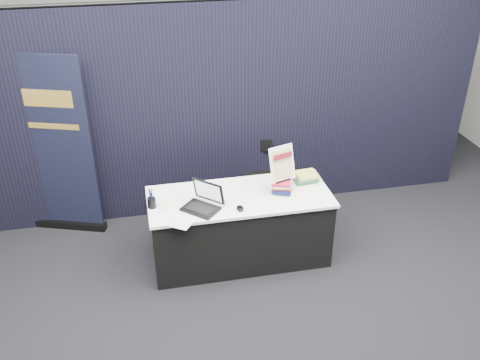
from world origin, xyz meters
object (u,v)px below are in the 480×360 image
laptop (200,202)px  stacking_chair (259,173)px  book_stack_tall (282,187)px  pullup_banner (57,157)px  display_table (240,227)px  info_sign (282,164)px  book_stack_short (306,177)px

laptop → stacking_chair: 1.36m
laptop → book_stack_tall: size_ratio=1.94×
stacking_chair → book_stack_tall: bearing=-65.3°
laptop → pullup_banner: (-1.37, 1.08, 0.08)m
display_table → info_sign: (0.42, 0.01, 0.68)m
info_sign → book_stack_tall: bearing=-108.1°
info_sign → pullup_banner: size_ratio=0.18×
book_stack_tall → book_stack_short: 0.35m
pullup_banner → info_sign: bearing=-3.8°
display_table → pullup_banner: (-1.78, 0.95, 0.51)m
book_stack_short → info_sign: 0.42m
book_stack_tall → stacking_chair: (-0.01, 0.92, -0.34)m
laptop → info_sign: (0.84, 0.14, 0.24)m
book_stack_short → stacking_chair: same height
book_stack_short → display_table: bearing=-168.6°
laptop → stacking_chair: laptop is taller
book_stack_tall → pullup_banner: (-2.21, 0.97, 0.07)m
laptop → pullup_banner: size_ratio=0.22×
laptop → info_sign: bearing=52.4°
book_stack_tall → pullup_banner: bearing=156.3°
display_table → laptop: size_ratio=4.03×
laptop → pullup_banner: bearing=-175.3°
laptop → stacking_chair: size_ratio=0.53×
info_sign → laptop: bearing=171.4°
laptop → book_stack_short: size_ratio=1.80×
pullup_banner → book_stack_tall: bearing=-4.5°
info_sign → stacking_chair: 1.06m
laptop → book_stack_tall: bearing=50.4°
stacking_chair → display_table: bearing=-90.6°
book_stack_tall → laptop: bearing=-172.5°
book_stack_tall → info_sign: size_ratio=0.64×
info_sign → stacking_chair: info_sign is taller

